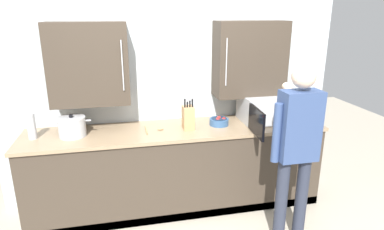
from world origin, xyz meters
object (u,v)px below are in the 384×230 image
at_px(person_figure, 296,141).
at_px(wooden_spoon, 153,129).
at_px(stock_pot, 72,127).
at_px(thermos_flask, 31,126).
at_px(microwave_oven, 265,109).
at_px(knife_block, 188,117).
at_px(fruit_bowl, 219,121).

bearing_deg(person_figure, wooden_spoon, 146.80).
height_order(stock_pot, thermos_flask, thermos_flask).
distance_m(microwave_oven, knife_block, 0.87).
height_order(microwave_oven, person_figure, person_figure).
bearing_deg(thermos_flask, stock_pot, -0.86).
bearing_deg(fruit_bowl, stock_pot, -179.43).
relative_size(stock_pot, thermos_flask, 1.41).
height_order(fruit_bowl, person_figure, person_figure).
xyz_separation_m(stock_pot, fruit_bowl, (1.48, 0.01, -0.05)).
bearing_deg(microwave_oven, wooden_spoon, -178.04).
bearing_deg(microwave_oven, stock_pot, -178.98).
bearing_deg(wooden_spoon, person_figure, -33.20).
height_order(microwave_oven, stock_pot, microwave_oven).
distance_m(wooden_spoon, stock_pot, 0.78).
distance_m(wooden_spoon, knife_block, 0.38).
distance_m(stock_pot, knife_block, 1.14).
bearing_deg(knife_block, thermos_flask, 178.56).
bearing_deg(knife_block, microwave_oven, 4.46).
bearing_deg(microwave_oven, thermos_flask, -179.27).
xyz_separation_m(wooden_spoon, thermos_flask, (-1.14, 0.01, 0.12)).
relative_size(microwave_oven, wooden_spoon, 3.59).
height_order(wooden_spoon, knife_block, knife_block).
relative_size(fruit_bowl, knife_block, 0.62).
bearing_deg(fruit_bowl, person_figure, -59.42).
xyz_separation_m(wooden_spoon, fruit_bowl, (0.70, 0.02, 0.03)).
height_order(wooden_spoon, person_figure, person_figure).
relative_size(microwave_oven, stock_pot, 2.33).
distance_m(wooden_spoon, thermos_flask, 1.15).
relative_size(wooden_spoon, fruit_bowl, 1.14).
height_order(stock_pot, person_figure, person_figure).
bearing_deg(knife_block, fruit_bowl, 7.79).
bearing_deg(stock_pot, microwave_oven, 1.02).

